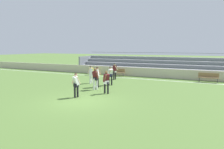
{
  "coord_description": "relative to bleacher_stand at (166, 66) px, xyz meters",
  "views": [
    {
      "loc": [
        7.0,
        -10.23,
        3.29
      ],
      "look_at": [
        -0.71,
        5.92,
        0.91
      ],
      "focal_mm": 32.55,
      "sensor_mm": 36.0,
      "label": 1
    }
  ],
  "objects": [
    {
      "name": "ground_plane",
      "position": [
        -2.33,
        -14.69,
        -1.13
      ],
      "size": [
        160.0,
        160.0,
        0.0
      ],
      "primitive_type": "plane",
      "color": "#4C6B30"
    },
    {
      "name": "field_line_sideline",
      "position": [
        -2.33,
        -4.51,
        -1.13
      ],
      "size": [
        44.0,
        0.12,
        0.01
      ],
      "primitive_type": "cube",
      "color": "white",
      "rests_on": "ground"
    },
    {
      "name": "sideline_wall",
      "position": [
        -2.33,
        -2.79,
        -0.63
      ],
      "size": [
        48.0,
        0.16,
        1.01
      ],
      "primitive_type": "cube",
      "color": "beige",
      "rests_on": "ground"
    },
    {
      "name": "bleacher_stand",
      "position": [
        0.0,
        0.0,
        0.0
      ],
      "size": [
        23.04,
        3.6,
        2.65
      ],
      "color": "#B2B2B7",
      "rests_on": "ground"
    },
    {
      "name": "bench_far_right",
      "position": [
        4.72,
        -3.77,
        -0.59
      ],
      "size": [
        1.8,
        0.4,
        0.9
      ],
      "color": "olive",
      "rests_on": "ground"
    },
    {
      "name": "bench_near_bin",
      "position": [
        -4.77,
        -3.77,
        -0.59
      ],
      "size": [
        1.8,
        0.4,
        0.9
      ],
      "color": "olive",
      "rests_on": "ground"
    },
    {
      "name": "trash_bin",
      "position": [
        -8.1,
        -4.01,
        -0.71
      ],
      "size": [
        0.55,
        0.55,
        0.85
      ],
      "primitive_type": "cylinder",
      "color": "yellow",
      "rests_on": "ground"
    },
    {
      "name": "player_white_wide_right",
      "position": [
        -3.61,
        -10.41,
        -0.1
      ],
      "size": [
        0.57,
        0.45,
        1.72
      ],
      "color": "black",
      "rests_on": "ground"
    },
    {
      "name": "player_dark_deep_cover",
      "position": [
        -3.25,
        -11.35,
        -0.13
      ],
      "size": [
        0.46,
        0.4,
        1.68
      ],
      "color": "white",
      "rests_on": "ground"
    },
    {
      "name": "player_dark_overlapping",
      "position": [
        -1.86,
        -12.19,
        -0.16
      ],
      "size": [
        0.48,
        0.6,
        1.64
      ],
      "color": "black",
      "rests_on": "ground"
    },
    {
      "name": "player_white_pressing_high",
      "position": [
        -3.13,
        -14.08,
        -0.16
      ],
      "size": [
        0.56,
        0.49,
        1.64
      ],
      "color": "black",
      "rests_on": "ground"
    },
    {
      "name": "player_dark_challenging",
      "position": [
        -4.02,
        -6.1,
        -0.12
      ],
      "size": [
        0.62,
        0.43,
        1.69
      ],
      "color": "black",
      "rests_on": "ground"
    },
    {
      "name": "player_white_trailing_run",
      "position": [
        -5.09,
        -9.04,
        -0.17
      ],
      "size": [
        0.6,
        0.5,
        1.63
      ],
      "color": "white",
      "rests_on": "ground"
    },
    {
      "name": "player_white_dropping_back",
      "position": [
        -3.05,
        -9.1,
        -0.14
      ],
      "size": [
        0.54,
        0.69,
        1.66
      ],
      "color": "black",
      "rests_on": "ground"
    },
    {
      "name": "soccer_ball",
      "position": [
        -3.45,
        -10.85,
        -1.02
      ],
      "size": [
        0.22,
        0.22,
        0.22
      ],
      "primitive_type": "sphere",
      "color": "white",
      "rests_on": "ground"
    }
  ]
}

